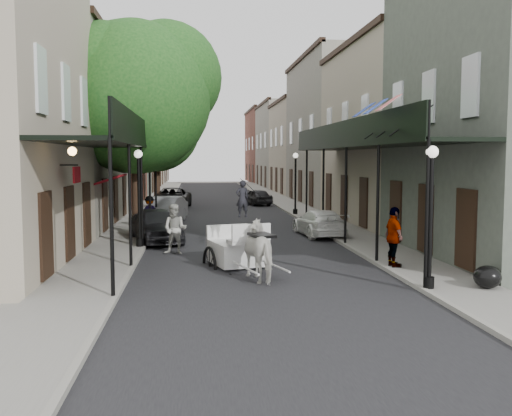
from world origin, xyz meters
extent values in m
plane|color=gray|center=(0.00, 0.00, 0.00)|extent=(140.00, 140.00, 0.00)
cube|color=black|center=(0.00, 20.00, 0.01)|extent=(8.00, 90.00, 0.01)
cube|color=gray|center=(-5.00, 20.00, 0.06)|extent=(2.20, 90.00, 0.12)
cube|color=gray|center=(5.00, 20.00, 0.06)|extent=(2.20, 90.00, 0.12)
cube|color=gray|center=(-8.60, 30.00, 5.25)|extent=(5.00, 80.00, 10.50)
cube|color=gray|center=(8.60, 30.00, 5.25)|extent=(5.00, 80.00, 10.50)
cube|color=black|center=(-5.00, 7.00, 4.00)|extent=(2.20, 18.00, 0.12)
cube|color=black|center=(-3.95, 7.00, 4.50)|extent=(0.06, 18.00, 1.00)
cylinder|color=black|center=(-4.00, -2.00, 2.12)|extent=(0.10, 0.10, 4.00)
cylinder|color=black|center=(-4.00, 6.00, 2.12)|extent=(0.10, 0.10, 4.00)
cylinder|color=black|center=(-4.00, 14.00, 2.12)|extent=(0.10, 0.10, 4.00)
cube|color=black|center=(5.00, 7.00, 4.00)|extent=(2.20, 18.00, 0.12)
cube|color=black|center=(3.95, 7.00, 4.50)|extent=(0.06, 18.00, 1.00)
cylinder|color=black|center=(4.00, -2.00, 2.12)|extent=(0.10, 0.10, 4.00)
cylinder|color=black|center=(4.00, 6.00, 2.12)|extent=(0.10, 0.10, 4.00)
cylinder|color=black|center=(4.00, 14.00, 2.12)|extent=(0.10, 0.10, 4.00)
cylinder|color=#382619|center=(-4.60, 10.00, 2.92)|extent=(0.44, 0.44, 5.60)
sphere|color=#174717|center=(-4.60, 10.00, 6.20)|extent=(6.80, 6.80, 6.80)
sphere|color=#174717|center=(-3.24, 10.60, 7.20)|extent=(5.10, 5.10, 5.10)
cylinder|color=#382619|center=(-4.60, 24.00, 2.64)|extent=(0.44, 0.44, 5.04)
sphere|color=#174717|center=(-4.60, 24.00, 5.58)|extent=(6.00, 6.00, 6.00)
sphere|color=#174717|center=(-3.40, 24.60, 6.48)|extent=(4.50, 4.50, 4.50)
cylinder|color=black|center=(4.10, -2.00, 0.27)|extent=(0.28, 0.28, 0.30)
cylinder|color=black|center=(4.10, -2.00, 1.82)|extent=(0.12, 0.12, 3.40)
sphere|color=white|center=(4.10, -2.00, 3.67)|extent=(0.32, 0.32, 0.32)
cylinder|color=black|center=(-4.10, 6.00, 0.27)|extent=(0.28, 0.28, 0.30)
cylinder|color=black|center=(-4.10, 6.00, 1.82)|extent=(0.12, 0.12, 3.40)
sphere|color=white|center=(-4.10, 6.00, 3.67)|extent=(0.32, 0.32, 0.32)
cylinder|color=black|center=(4.10, 18.00, 0.27)|extent=(0.28, 0.28, 0.30)
cylinder|color=black|center=(4.10, 18.00, 1.82)|extent=(0.12, 0.12, 3.40)
sphere|color=white|center=(4.10, 18.00, 3.67)|extent=(0.32, 0.32, 0.32)
imported|color=silver|center=(-0.03, 0.03, 0.85)|extent=(1.43, 2.19, 1.70)
torus|color=black|center=(-1.66, 2.68, 0.64)|extent=(0.45, 1.31, 1.33)
torus|color=black|center=(-0.03, 3.14, 0.64)|extent=(0.45, 1.31, 1.33)
torus|color=black|center=(-1.07, 1.34, 0.33)|extent=(0.26, 0.68, 0.69)
torus|color=black|center=(0.16, 1.69, 0.33)|extent=(0.26, 0.68, 0.69)
cube|color=silver|center=(-0.79, 2.71, 1.08)|extent=(1.90, 2.18, 0.72)
cube|color=silver|center=(-0.49, 1.67, 1.60)|extent=(1.35, 0.88, 0.12)
cube|color=silver|center=(-0.42, 1.42, 1.91)|extent=(1.22, 0.44, 0.52)
imported|color=black|center=(-0.49, 1.67, 2.24)|extent=(0.48, 0.38, 1.16)
imported|color=#ABACA2|center=(-2.70, 4.77, 0.92)|extent=(1.06, 0.93, 1.84)
imported|color=gray|center=(-4.20, 12.14, 0.89)|extent=(1.12, 0.84, 1.54)
imported|color=gray|center=(4.20, 0.95, 1.06)|extent=(0.54, 1.13, 1.88)
imported|color=black|center=(-3.60, 7.87, 0.73)|extent=(2.76, 4.58, 1.46)
imported|color=#A8A8AD|center=(-3.60, 15.16, 0.70)|extent=(2.46, 4.50, 1.41)
imported|color=black|center=(-3.60, 24.00, 0.72)|extent=(2.83, 5.39, 1.45)
imported|color=white|center=(3.60, 9.00, 0.60)|extent=(1.98, 4.24, 1.20)
imported|color=black|center=(2.60, 26.28, 0.61)|extent=(2.39, 3.86, 1.23)
ellipsoid|color=black|center=(5.60, -2.20, 0.42)|extent=(0.71, 0.71, 0.60)
ellipsoid|color=black|center=(5.90, -1.75, 0.37)|extent=(0.62, 0.62, 0.50)
camera|label=1|loc=(-1.96, -16.11, 3.51)|focal=40.00mm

